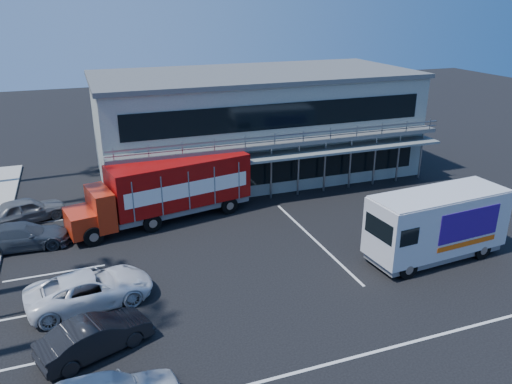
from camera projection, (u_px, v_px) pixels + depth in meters
name	position (u px, v px, depth m)	size (l,w,h in m)	color
ground	(304.00, 273.00, 23.39)	(120.00, 120.00, 0.00)	black
building	(255.00, 123.00, 36.14)	(22.40, 12.00, 7.30)	gray
red_truck	(168.00, 188.00, 28.51)	(10.70, 4.42, 3.51)	#B3250E
white_van	(437.00, 224.00, 24.17)	(7.18, 2.92, 3.43)	silver
parked_car_b	(95.00, 336.00, 17.90)	(1.42, 4.06, 1.34)	black
parked_car_c	(90.00, 289.00, 20.78)	(2.36, 5.13, 1.42)	white
parked_car_d	(23.00, 236.00, 25.55)	(1.87, 4.60, 1.33)	#333A44
parked_car_e	(26.00, 210.00, 28.57)	(1.71, 4.26, 1.45)	slate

